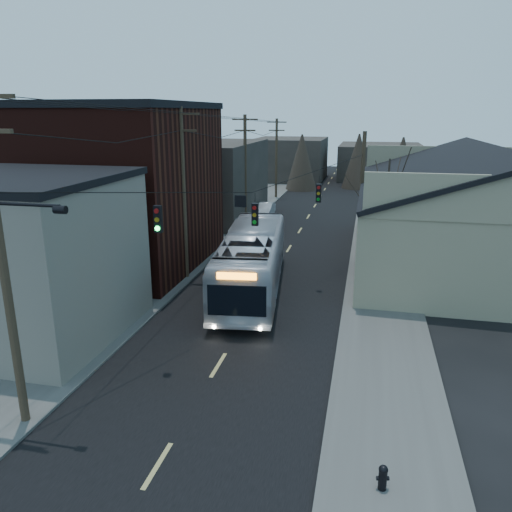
% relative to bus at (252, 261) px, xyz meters
% --- Properties ---
extents(road_surface, '(9.00, 110.00, 0.02)m').
position_rel_bus_xyz_m(road_surface, '(0.64, 13.32, -1.76)').
color(road_surface, black).
rests_on(road_surface, ground).
extents(sidewalk_left, '(4.00, 110.00, 0.12)m').
position_rel_bus_xyz_m(sidewalk_left, '(-5.86, 13.32, -1.71)').
color(sidewalk_left, '#474744').
rests_on(sidewalk_left, ground).
extents(sidewalk_right, '(4.00, 110.00, 0.12)m').
position_rel_bus_xyz_m(sidewalk_right, '(7.14, 13.32, -1.71)').
color(sidewalk_right, '#474744').
rests_on(sidewalk_right, ground).
extents(building_clapboard, '(8.00, 8.00, 7.00)m').
position_rel_bus_xyz_m(building_clapboard, '(-8.36, -7.68, 1.73)').
color(building_clapboard, slate).
rests_on(building_clapboard, ground).
extents(building_brick, '(10.00, 12.00, 10.00)m').
position_rel_bus_xyz_m(building_brick, '(-9.36, 3.32, 3.23)').
color(building_brick, black).
rests_on(building_brick, ground).
extents(building_left_far, '(9.00, 14.00, 7.00)m').
position_rel_bus_xyz_m(building_left_far, '(-8.86, 19.32, 1.73)').
color(building_left_far, '#2F2A25').
rests_on(building_left_far, ground).
extents(warehouse, '(16.16, 20.60, 7.73)m').
position_rel_bus_xyz_m(warehouse, '(13.64, 8.32, 0.92)').
color(warehouse, gray).
rests_on(warehouse, ground).
extents(building_far_left, '(10.00, 12.00, 6.00)m').
position_rel_bus_xyz_m(building_far_left, '(-5.36, 48.32, 1.23)').
color(building_far_left, '#2F2A25').
rests_on(building_far_left, ground).
extents(building_far_right, '(12.00, 14.00, 5.00)m').
position_rel_bus_xyz_m(building_far_right, '(7.64, 53.32, 0.73)').
color(building_far_right, '#2F2A25').
rests_on(building_far_right, ground).
extents(bare_tree, '(0.40, 0.40, 7.20)m').
position_rel_bus_xyz_m(bare_tree, '(7.14, 3.32, 1.83)').
color(bare_tree, black).
rests_on(bare_tree, ground).
extents(utility_lines, '(11.24, 45.28, 10.50)m').
position_rel_bus_xyz_m(utility_lines, '(-2.48, 7.46, 3.18)').
color(utility_lines, '#382B1E').
rests_on(utility_lines, ground).
extents(bus, '(4.52, 13.00, 3.55)m').
position_rel_bus_xyz_m(bus, '(0.00, 0.00, 0.00)').
color(bus, '#B6BAC3').
rests_on(bus, ground).
extents(parked_car, '(1.41, 3.90, 1.28)m').
position_rel_bus_xyz_m(parked_car, '(-3.44, 20.68, -1.13)').
color(parked_car, '#B4B7BC').
rests_on(parked_car, ground).
extents(fire_hydrant, '(0.35, 0.25, 0.73)m').
position_rel_bus_xyz_m(fire_hydrant, '(6.85, -14.36, -1.27)').
color(fire_hydrant, black).
rests_on(fire_hydrant, sidewalk_right).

